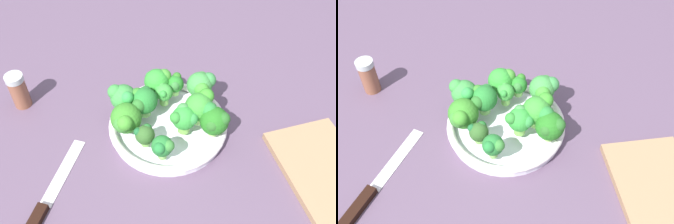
% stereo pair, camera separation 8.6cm
% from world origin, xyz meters
% --- Properties ---
extents(ground_plane, '(1.30, 1.30, 0.03)m').
position_xyz_m(ground_plane, '(0.00, 0.00, -0.01)').
color(ground_plane, '#59465C').
extents(bowl, '(0.27, 0.27, 0.03)m').
position_xyz_m(bowl, '(-0.02, 0.03, 0.02)').
color(bowl, white).
rests_on(bowl, ground_plane).
extents(broccoli_floret_0, '(0.04, 0.04, 0.06)m').
position_xyz_m(broccoli_floret_0, '(-0.07, 0.02, 0.07)').
color(broccoli_floret_0, '#75B850').
rests_on(broccoli_floret_0, bowl).
extents(broccoli_floret_1, '(0.08, 0.07, 0.07)m').
position_xyz_m(broccoli_floret_1, '(0.01, -0.07, 0.07)').
color(broccoli_floret_1, '#76B35B').
rests_on(broccoli_floret_1, bowl).
extents(broccoli_floret_2, '(0.05, 0.04, 0.05)m').
position_xyz_m(broccoli_floret_2, '(-0.10, 0.05, 0.06)').
color(broccoli_floret_2, '#94D86A').
rests_on(broccoli_floret_2, bowl).
extents(broccoli_floret_3, '(0.05, 0.05, 0.06)m').
position_xyz_m(broccoli_floret_3, '(0.08, 0.01, 0.07)').
color(broccoli_floret_3, '#8AC964').
rests_on(broccoli_floret_3, bowl).
extents(broccoli_floret_4, '(0.04, 0.04, 0.05)m').
position_xyz_m(broccoli_floret_4, '(0.04, -0.03, 0.06)').
color(broccoli_floret_4, '#7CBB53').
rests_on(broccoli_floret_4, bowl).
extents(broccoli_floret_5, '(0.06, 0.06, 0.08)m').
position_xyz_m(broccoli_floret_5, '(-0.05, -0.07, 0.08)').
color(broccoli_floret_5, '#A2D46B').
rests_on(broccoli_floret_5, bowl).
extents(broccoli_floret_6, '(0.06, 0.06, 0.07)m').
position_xyz_m(broccoli_floret_6, '(-0.11, 0.01, 0.07)').
color(broccoli_floret_6, '#81B74C').
rests_on(broccoli_floret_6, bowl).
extents(broccoli_floret_7, '(0.07, 0.06, 0.07)m').
position_xyz_m(broccoli_floret_7, '(-0.04, -0.03, 0.08)').
color(broccoli_floret_7, '#7AB75C').
rests_on(broccoli_floret_7, bowl).
extents(broccoli_floret_8, '(0.06, 0.06, 0.07)m').
position_xyz_m(broccoli_floret_8, '(0.01, 0.06, 0.07)').
color(broccoli_floret_8, '#78C24C').
rests_on(broccoli_floret_8, bowl).
extents(broccoli_floret_9, '(0.07, 0.07, 0.08)m').
position_xyz_m(broccoli_floret_9, '(-0.08, 0.11, 0.08)').
color(broccoli_floret_9, '#9CC866').
rests_on(broccoli_floret_9, bowl).
extents(broccoli_floret_10, '(0.07, 0.07, 0.08)m').
position_xyz_m(broccoli_floret_10, '(-0.01, 0.10, 0.08)').
color(broccoli_floret_10, '#A2DB6E').
rests_on(broccoli_floret_10, bowl).
extents(broccoli_floret_11, '(0.06, 0.06, 0.07)m').
position_xyz_m(broccoli_floret_11, '(0.03, 0.12, 0.07)').
color(broccoli_floret_11, '#8FC160').
rests_on(broccoli_floret_11, bowl).
extents(knife, '(0.26, 0.11, 0.01)m').
position_xyz_m(knife, '(0.16, -0.23, 0.01)').
color(knife, silver).
rests_on(knife, ground_plane).
extents(cutting_board, '(0.27, 0.21, 0.02)m').
position_xyz_m(cutting_board, '(0.13, 0.34, 0.01)').
color(cutting_board, '#9E7955').
rests_on(cutting_board, ground_plane).
extents(pepper_shaker, '(0.04, 0.04, 0.09)m').
position_xyz_m(pepper_shaker, '(-0.13, -0.32, 0.05)').
color(pepper_shaker, brown).
rests_on(pepper_shaker, ground_plane).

